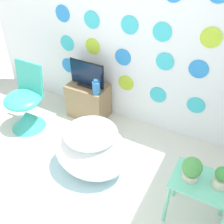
{
  "coord_description": "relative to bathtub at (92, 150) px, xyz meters",
  "views": [
    {
      "loc": [
        1.25,
        -0.88,
        2.3
      ],
      "look_at": [
        0.31,
        0.85,
        0.8
      ],
      "focal_mm": 42.0,
      "sensor_mm": 36.0,
      "label": 1
    }
  ],
  "objects": [
    {
      "name": "wall_back_dotted",
      "position": [
        -0.12,
        1.04,
        1.02
      ],
      "size": [
        4.23,
        0.05,
        2.6
      ],
      "color": "white",
      "rests_on": "ground_plane"
    },
    {
      "name": "chair",
      "position": [
        -1.14,
        0.22,
        0.01
      ],
      "size": [
        0.48,
        0.48,
        0.87
      ],
      "color": "#38B2A3",
      "rests_on": "ground_plane"
    },
    {
      "name": "potted_plant_right",
      "position": [
        1.26,
        -0.05,
        0.36
      ],
      "size": [
        0.12,
        0.12,
        0.21
      ],
      "color": "beige",
      "rests_on": "side_table"
    },
    {
      "name": "vase",
      "position": [
        -0.36,
        0.71,
        0.3
      ],
      "size": [
        0.1,
        0.1,
        0.2
      ],
      "color": "#2D72B7",
      "rests_on": "tv_cabinet"
    },
    {
      "name": "tv_cabinet",
      "position": [
        -0.57,
        0.81,
        -0.04
      ],
      "size": [
        0.54,
        0.35,
        0.48
      ],
      "color": "#8E704C",
      "rests_on": "ground_plane"
    },
    {
      "name": "tv",
      "position": [
        -0.57,
        0.82,
        0.36
      ],
      "size": [
        0.49,
        0.12,
        0.34
      ],
      "color": "black",
      "rests_on": "tv_cabinet"
    },
    {
      "name": "side_table",
      "position": [
        1.15,
        -0.07,
        0.16
      ],
      "size": [
        0.51,
        0.36,
        0.53
      ],
      "color": "#72D8B7",
      "rests_on": "ground_plane"
    },
    {
      "name": "bathtub",
      "position": [
        0.0,
        0.0,
        0.0
      ],
      "size": [
        0.82,
        0.67,
        0.55
      ],
      "color": "white",
      "rests_on": "ground_plane"
    },
    {
      "name": "potted_plant_left",
      "position": [
        1.03,
        -0.09,
        0.37
      ],
      "size": [
        0.17,
        0.17,
        0.22
      ],
      "color": "beige",
      "rests_on": "side_table"
    },
    {
      "name": "ground_plane",
      "position": [
        -0.12,
        -0.76,
        -0.28
      ],
      "size": [
        12.0,
        12.0,
        0.0
      ],
      "primitive_type": "plane",
      "color": "silver"
    },
    {
      "name": "rug",
      "position": [
        0.03,
        -0.05,
        -0.27
      ],
      "size": [
        1.13,
        0.76,
        0.01
      ],
      "color": "silver",
      "rests_on": "ground_plane"
    }
  ]
}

